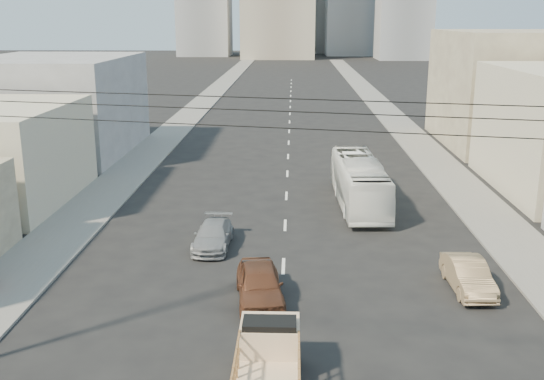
# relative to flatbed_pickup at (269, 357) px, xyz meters

# --- Properties ---
(sidewalk_left) EXTENTS (3.50, 180.00, 0.12)m
(sidewalk_left) POSITION_rel_flatbed_pickup_xyz_m (-11.46, 66.09, -1.03)
(sidewalk_left) COLOR slate
(sidewalk_left) RESTS_ON ground
(sidewalk_right) EXTENTS (3.50, 180.00, 0.12)m
(sidewalk_right) POSITION_rel_flatbed_pickup_xyz_m (12.04, 66.09, -1.03)
(sidewalk_right) COLOR slate
(sidewalk_right) RESTS_ON ground
(lane_dashes) EXTENTS (0.15, 104.00, 0.01)m
(lane_dashes) POSITION_rel_flatbed_pickup_xyz_m (0.29, 49.09, -1.09)
(lane_dashes) COLOR silver
(lane_dashes) RESTS_ON ground
(flatbed_pickup) EXTENTS (1.95, 4.41, 1.90)m
(flatbed_pickup) POSITION_rel_flatbed_pickup_xyz_m (0.00, 0.00, 0.00)
(flatbed_pickup) COLOR beige
(flatbed_pickup) RESTS_ON ground
(city_bus) EXTENTS (2.83, 10.54, 2.91)m
(city_bus) POSITION_rel_flatbed_pickup_xyz_m (4.74, 20.15, 0.36)
(city_bus) COLOR white
(city_bus) RESTS_ON ground
(sedan_brown) EXTENTS (2.35, 4.66, 1.52)m
(sedan_brown) POSITION_rel_flatbed_pickup_xyz_m (-0.61, 6.26, -0.33)
(sedan_brown) COLOR brown
(sedan_brown) RESTS_ON ground
(sedan_tan) EXTENTS (1.56, 4.10, 1.33)m
(sedan_tan) POSITION_rel_flatbed_pickup_xyz_m (8.10, 7.70, -0.43)
(sedan_tan) COLOR #937856
(sedan_tan) RESTS_ON ground
(sedan_grey) EXTENTS (1.84, 4.32, 1.24)m
(sedan_grey) POSITION_rel_flatbed_pickup_xyz_m (-3.26, 12.50, -0.47)
(sedan_grey) COLOR gray
(sedan_grey) RESTS_ON ground
(overhead_wires) EXTENTS (23.01, 5.02, 0.72)m
(overhead_wires) POSITION_rel_flatbed_pickup_xyz_m (0.29, -2.41, 7.87)
(overhead_wires) COLOR black
(overhead_wires) RESTS_ON ground
(bldg_right_far) EXTENTS (12.00, 16.00, 10.00)m
(bldg_right_far) POSITION_rel_flatbed_pickup_xyz_m (20.29, 40.09, 3.91)
(bldg_right_far) COLOR gray
(bldg_right_far) RESTS_ON ground
(bldg_left_far) EXTENTS (12.00, 16.00, 8.00)m
(bldg_left_far) POSITION_rel_flatbed_pickup_xyz_m (-19.21, 35.09, 2.91)
(bldg_left_far) COLOR gray
(bldg_left_far) RESTS_ON ground
(midrise_east) EXTENTS (14.00, 14.00, 28.00)m
(midrise_east) POSITION_rel_flatbed_pickup_xyz_m (30.29, 161.09, 12.91)
(midrise_east) COLOR gray
(midrise_east) RESTS_ON ground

